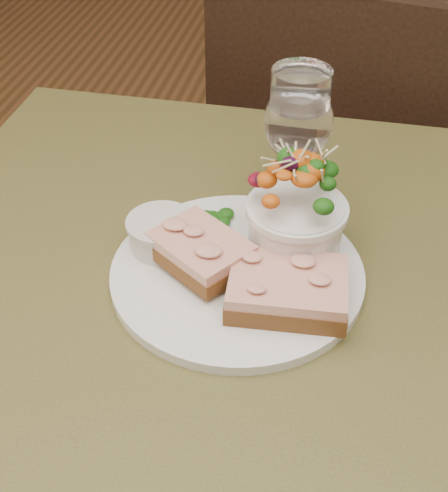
% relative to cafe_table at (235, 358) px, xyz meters
% --- Properties ---
extents(cafe_table, '(0.80, 0.80, 0.75)m').
position_rel_cafe_table_xyz_m(cafe_table, '(0.00, 0.00, 0.00)').
color(cafe_table, '#433F1C').
rests_on(cafe_table, ground).
extents(chair_far, '(0.49, 0.49, 0.90)m').
position_rel_cafe_table_xyz_m(chair_far, '(0.09, 0.67, -0.36)').
color(chair_far, black).
rests_on(chair_far, ground).
extents(dinner_plate, '(0.27, 0.27, 0.01)m').
position_rel_cafe_table_xyz_m(dinner_plate, '(-0.00, 0.03, 0.11)').
color(dinner_plate, white).
rests_on(dinner_plate, cafe_table).
extents(sandwich_front, '(0.12, 0.10, 0.03)m').
position_rel_cafe_table_xyz_m(sandwich_front, '(0.05, -0.01, 0.13)').
color(sandwich_front, '#4B2814').
rests_on(sandwich_front, dinner_plate).
extents(sandwich_back, '(0.12, 0.12, 0.03)m').
position_rel_cafe_table_xyz_m(sandwich_back, '(-0.04, 0.02, 0.14)').
color(sandwich_back, '#4B2814').
rests_on(sandwich_back, dinner_plate).
extents(ramekin, '(0.07, 0.07, 0.04)m').
position_rel_cafe_table_xyz_m(ramekin, '(-0.09, 0.05, 0.13)').
color(ramekin, silver).
rests_on(ramekin, dinner_plate).
extents(salad_bowl, '(0.10, 0.10, 0.13)m').
position_rel_cafe_table_xyz_m(salad_bowl, '(0.05, 0.07, 0.17)').
color(salad_bowl, white).
rests_on(salad_bowl, dinner_plate).
extents(garnish, '(0.05, 0.04, 0.02)m').
position_rel_cafe_table_xyz_m(garnish, '(-0.06, 0.09, 0.12)').
color(garnish, black).
rests_on(garnish, dinner_plate).
extents(wine_glass, '(0.08, 0.08, 0.18)m').
position_rel_cafe_table_xyz_m(wine_glass, '(0.04, 0.15, 0.22)').
color(wine_glass, white).
rests_on(wine_glass, cafe_table).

